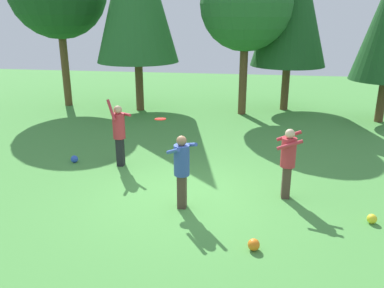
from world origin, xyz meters
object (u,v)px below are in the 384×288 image
person_catcher (182,166)px  tree_center (246,4)px  frisbee (160,119)px  person_thrower (119,130)px  ball_orange (254,245)px  ball_yellow (372,219)px  person_bystander (288,158)px  ball_blue (74,159)px

person_catcher → tree_center: tree_center is taller
frisbee → person_thrower: bearing=138.3°
frisbee → ball_orange: size_ratio=1.50×
person_catcher → ball_orange: 2.33m
ball_yellow → tree_center: (-2.94, 8.99, 4.35)m
person_thrower → person_catcher: size_ratio=1.15×
ball_orange → tree_center: size_ratio=0.04×
person_bystander → frisbee: size_ratio=5.02×
ball_orange → ball_yellow: bearing=29.2°
person_catcher → person_bystander: bearing=-105.9°
frisbee → ball_yellow: (4.65, -1.03, -1.67)m
person_catcher → ball_blue: 4.31m
person_catcher → ball_blue: person_catcher is taller
person_catcher → tree_center: 9.58m
person_thrower → ball_yellow: person_thrower is taller
frisbee → ball_orange: bearing=-46.5°
ball_yellow → person_catcher: bearing=178.3°
frisbee → ball_orange: frisbee is taller
person_catcher → frisbee: bearing=-0.0°
person_bystander → ball_yellow: bearing=151.4°
person_thrower → ball_orange: size_ratio=8.63×
person_bystander → frisbee: frisbee is taller
ball_orange → ball_yellow: 2.75m
frisbee → ball_blue: (-2.90, 1.35, -1.66)m
frisbee → ball_yellow: frisbee is taller
person_catcher → person_thrower: bearing=7.8°
person_thrower → frisbee: (1.50, -1.33, 0.73)m
ball_orange → tree_center: bearing=93.0°
person_thrower → ball_yellow: size_ratio=9.53×
person_thrower → frisbee: bearing=0.0°
person_catcher → frisbee: (-0.66, 0.91, 0.78)m
person_thrower → ball_blue: 1.69m
frisbee → tree_center: 8.57m
frisbee → ball_blue: frisbee is taller
ball_blue → ball_yellow: bearing=-17.5°
person_bystander → tree_center: (-1.26, 8.03, 3.45)m
ball_blue → ball_orange: 6.35m
person_thrower → ball_blue: person_thrower is taller
tree_center → person_catcher: bearing=-96.7°
ball_orange → ball_yellow: (2.40, 1.34, -0.01)m
person_bystander → frisbee: (-2.97, 0.06, 0.78)m
person_bystander → ball_blue: bearing=-12.3°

